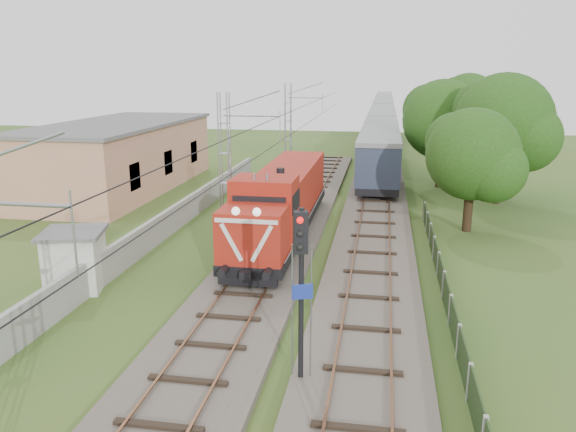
% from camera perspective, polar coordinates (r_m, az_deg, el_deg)
% --- Properties ---
extents(ground, '(140.00, 140.00, 0.00)m').
position_cam_1_polar(ground, '(19.78, -7.27, -12.92)').
color(ground, '#345A21').
rests_on(ground, ground).
extents(track_main, '(4.20, 70.00, 0.45)m').
position_cam_1_polar(track_main, '(25.91, -2.80, -5.55)').
color(track_main, '#6B6054').
rests_on(track_main, ground).
extents(track_side, '(4.20, 80.00, 0.45)m').
position_cam_1_polar(track_side, '(37.80, 8.92, 0.78)').
color(track_side, '#6B6054').
rests_on(track_side, ground).
extents(catenary, '(3.31, 70.00, 8.00)m').
position_cam_1_polar(catenary, '(30.33, -6.31, 4.92)').
color(catenary, gray).
rests_on(catenary, ground).
extents(boundary_wall, '(0.25, 40.00, 1.50)m').
position_cam_1_polar(boundary_wall, '(32.18, -12.24, -0.78)').
color(boundary_wall, '#9E9E99').
rests_on(boundary_wall, ground).
extents(station_building, '(8.40, 20.40, 5.22)m').
position_cam_1_polar(station_building, '(45.99, -16.74, 5.90)').
color(station_building, tan).
rests_on(station_building, ground).
extents(fence, '(0.12, 32.00, 1.20)m').
position_cam_1_polar(fence, '(21.65, 16.16, -9.14)').
color(fence, black).
rests_on(fence, ground).
extents(locomotive, '(2.91, 16.60, 4.22)m').
position_cam_1_polar(locomotive, '(30.59, -0.60, 1.53)').
color(locomotive, black).
rests_on(locomotive, ground).
extents(coach_rake, '(3.18, 94.83, 3.67)m').
position_cam_1_polar(coach_rake, '(85.81, 9.60, 10.07)').
color(coach_rake, black).
rests_on(coach_rake, ground).
extents(signal_post, '(0.58, 0.47, 5.45)m').
position_cam_1_polar(signal_post, '(15.74, 1.32, -5.30)').
color(signal_post, black).
rests_on(signal_post, ground).
extents(relay_hut, '(3.05, 3.05, 2.58)m').
position_cam_1_polar(relay_hut, '(25.55, -20.84, -4.17)').
color(relay_hut, beige).
rests_on(relay_hut, ground).
extents(tree_a, '(5.50, 5.23, 7.13)m').
position_cam_1_polar(tree_a, '(33.49, 18.35, 5.86)').
color(tree_a, '#362316').
rests_on(tree_a, ground).
extents(tree_b, '(6.94, 6.61, 9.00)m').
position_cam_1_polar(tree_b, '(41.37, 21.15, 8.80)').
color(tree_b, '#362316').
rests_on(tree_b, ground).
extents(tree_c, '(6.54, 6.23, 8.48)m').
position_cam_1_polar(tree_c, '(45.91, 15.56, 9.32)').
color(tree_c, '#362316').
rests_on(tree_c, ground).
extents(tree_d, '(6.82, 6.50, 8.84)m').
position_cam_1_polar(tree_d, '(63.61, 17.85, 10.69)').
color(tree_d, '#362316').
rests_on(tree_d, ground).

